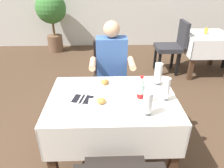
{
  "coord_description": "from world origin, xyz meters",
  "views": [
    {
      "loc": [
        0.01,
        -1.46,
        1.74
      ],
      "look_at": [
        0.07,
        0.24,
        0.82
      ],
      "focal_mm": 33.51,
      "sensor_mm": 36.0,
      "label": 1
    }
  ],
  "objects_px": {
    "beer_glass_left": "(148,103)",
    "background_dining_table": "(206,45)",
    "plate_far_diner": "(107,84)",
    "potted_plant_corner": "(52,13)",
    "background_table_tumbler": "(206,31)",
    "plate_near_camera": "(103,105)",
    "napkin_cutlery_set": "(83,99)",
    "seated_diner_far": "(112,68)",
    "beer_glass_middle": "(166,90)",
    "beer_glass_right": "(158,74)",
    "chair_far_diner_seat": "(110,76)",
    "cola_bottle_primary": "(141,92)",
    "background_chair_left": "(173,44)",
    "main_dining_table": "(112,112)"
  },
  "relations": [
    {
      "from": "background_chair_left",
      "to": "napkin_cutlery_set",
      "type": "bearing_deg",
      "value": -124.56
    },
    {
      "from": "seated_diner_far",
      "to": "beer_glass_left",
      "type": "height_order",
      "value": "seated_diner_far"
    },
    {
      "from": "cola_bottle_primary",
      "to": "chair_far_diner_seat",
      "type": "bearing_deg",
      "value": 104.19
    },
    {
      "from": "main_dining_table",
      "to": "beer_glass_right",
      "type": "xyz_separation_m",
      "value": [
        0.45,
        0.22,
        0.29
      ]
    },
    {
      "from": "seated_diner_far",
      "to": "background_dining_table",
      "type": "xyz_separation_m",
      "value": [
        1.78,
        1.38,
        -0.17
      ]
    },
    {
      "from": "chair_far_diner_seat",
      "to": "napkin_cutlery_set",
      "type": "height_order",
      "value": "chair_far_diner_seat"
    },
    {
      "from": "plate_far_diner",
      "to": "background_table_tumbler",
      "type": "bearing_deg",
      "value": 45.8
    },
    {
      "from": "main_dining_table",
      "to": "background_chair_left",
      "type": "bearing_deg",
      "value": 60.28
    },
    {
      "from": "plate_far_diner",
      "to": "background_table_tumbler",
      "type": "relative_size",
      "value": 2.18
    },
    {
      "from": "beer_glass_left",
      "to": "background_table_tumbler",
      "type": "bearing_deg",
      "value": 57.76
    },
    {
      "from": "plate_near_camera",
      "to": "beer_glass_left",
      "type": "bearing_deg",
      "value": -20.08
    },
    {
      "from": "plate_far_diner",
      "to": "potted_plant_corner",
      "type": "height_order",
      "value": "potted_plant_corner"
    },
    {
      "from": "chair_far_diner_seat",
      "to": "cola_bottle_primary",
      "type": "distance_m",
      "value": 1.0
    },
    {
      "from": "chair_far_diner_seat",
      "to": "beer_glass_right",
      "type": "relative_size",
      "value": 4.22
    },
    {
      "from": "plate_near_camera",
      "to": "beer_glass_left",
      "type": "xyz_separation_m",
      "value": [
        0.35,
        -0.13,
        0.09
      ]
    },
    {
      "from": "seated_diner_far",
      "to": "plate_near_camera",
      "type": "distance_m",
      "value": 0.85
    },
    {
      "from": "napkin_cutlery_set",
      "to": "potted_plant_corner",
      "type": "bearing_deg",
      "value": 106.49
    },
    {
      "from": "beer_glass_middle",
      "to": "beer_glass_right",
      "type": "relative_size",
      "value": 0.96
    },
    {
      "from": "plate_near_camera",
      "to": "napkin_cutlery_set",
      "type": "bearing_deg",
      "value": 147.04
    },
    {
      "from": "beer_glass_middle",
      "to": "potted_plant_corner",
      "type": "height_order",
      "value": "potted_plant_corner"
    },
    {
      "from": "seated_diner_far",
      "to": "beer_glass_left",
      "type": "distance_m",
      "value": 1.01
    },
    {
      "from": "seated_diner_far",
      "to": "beer_glass_middle",
      "type": "distance_m",
      "value": 0.9
    },
    {
      "from": "chair_far_diner_seat",
      "to": "potted_plant_corner",
      "type": "bearing_deg",
      "value": 116.41
    },
    {
      "from": "background_table_tumbler",
      "to": "potted_plant_corner",
      "type": "relative_size",
      "value": 0.08
    },
    {
      "from": "potted_plant_corner",
      "to": "plate_far_diner",
      "type": "bearing_deg",
      "value": -68.69
    },
    {
      "from": "plate_far_diner",
      "to": "background_dining_table",
      "type": "distance_m",
      "value": 2.61
    },
    {
      "from": "plate_far_diner",
      "to": "beer_glass_left",
      "type": "xyz_separation_m",
      "value": [
        0.31,
        -0.5,
        0.09
      ]
    },
    {
      "from": "chair_far_diner_seat",
      "to": "cola_bottle_primary",
      "type": "xyz_separation_m",
      "value": [
        0.23,
        -0.92,
        0.3
      ]
    },
    {
      "from": "chair_far_diner_seat",
      "to": "beer_glass_middle",
      "type": "bearing_deg",
      "value": -62.55
    },
    {
      "from": "beer_glass_middle",
      "to": "potted_plant_corner",
      "type": "distance_m",
      "value": 3.85
    },
    {
      "from": "chair_far_diner_seat",
      "to": "cola_bottle_primary",
      "type": "height_order",
      "value": "cola_bottle_primary"
    },
    {
      "from": "plate_far_diner",
      "to": "background_table_tumbler",
      "type": "height_order",
      "value": "background_table_tumbler"
    },
    {
      "from": "plate_near_camera",
      "to": "plate_far_diner",
      "type": "relative_size",
      "value": 1.08
    },
    {
      "from": "background_chair_left",
      "to": "beer_glass_left",
      "type": "bearing_deg",
      "value": -111.41
    },
    {
      "from": "background_table_tumbler",
      "to": "potted_plant_corner",
      "type": "height_order",
      "value": "potted_plant_corner"
    },
    {
      "from": "plate_near_camera",
      "to": "background_table_tumbler",
      "type": "relative_size",
      "value": 2.36
    },
    {
      "from": "napkin_cutlery_set",
      "to": "beer_glass_middle",
      "type": "bearing_deg",
      "value": -3.27
    },
    {
      "from": "main_dining_table",
      "to": "background_dining_table",
      "type": "relative_size",
      "value": 1.44
    },
    {
      "from": "beer_glass_middle",
      "to": "napkin_cutlery_set",
      "type": "distance_m",
      "value": 0.73
    },
    {
      "from": "plate_far_diner",
      "to": "potted_plant_corner",
      "type": "distance_m",
      "value": 3.37
    },
    {
      "from": "beer_glass_left",
      "to": "background_dining_table",
      "type": "xyz_separation_m",
      "value": [
        1.53,
        2.35,
        -0.3
      ]
    },
    {
      "from": "plate_far_diner",
      "to": "seated_diner_far",
      "type": "bearing_deg",
      "value": 82.29
    },
    {
      "from": "cola_bottle_primary",
      "to": "background_chair_left",
      "type": "bearing_deg",
      "value": 66.53
    },
    {
      "from": "beer_glass_right",
      "to": "background_table_tumbler",
      "type": "xyz_separation_m",
      "value": [
        1.29,
        1.85,
        -0.06
      ]
    },
    {
      "from": "beer_glass_right",
      "to": "napkin_cutlery_set",
      "type": "distance_m",
      "value": 0.77
    },
    {
      "from": "background_dining_table",
      "to": "background_table_tumbler",
      "type": "distance_m",
      "value": 0.26
    },
    {
      "from": "beer_glass_left",
      "to": "background_table_tumbler",
      "type": "relative_size",
      "value": 1.88
    },
    {
      "from": "seated_diner_far",
      "to": "background_table_tumbler",
      "type": "xyz_separation_m",
      "value": [
        1.73,
        1.37,
        0.08
      ]
    },
    {
      "from": "beer_glass_middle",
      "to": "plate_far_diner",
      "type": "bearing_deg",
      "value": 149.07
    },
    {
      "from": "beer_glass_left",
      "to": "background_dining_table",
      "type": "bearing_deg",
      "value": 56.91
    }
  ]
}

